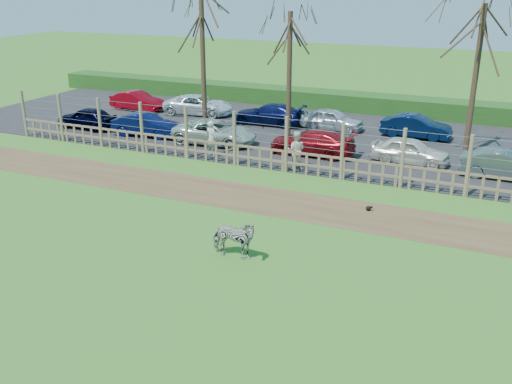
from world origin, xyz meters
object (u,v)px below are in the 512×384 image
at_px(car_1, 146,125).
at_px(car_5, 505,165).
at_px(tree_mid, 290,45).
at_px(zebra, 233,239).
at_px(car_8, 199,105).
at_px(car_2, 215,132).
at_px(car_4, 410,151).
at_px(car_10, 332,119).
at_px(car_9, 269,114).
at_px(car_11, 416,127).
at_px(crow, 369,208).
at_px(car_0, 87,118).
at_px(tree_right, 480,44).
at_px(car_3, 312,142).
at_px(car_7, 137,101).
at_px(visitor_b, 296,150).
at_px(tree_left, 202,28).
at_px(visitor_a, 211,138).

distance_m(car_1, car_5, 17.89).
bearing_deg(tree_mid, zebra, -75.77).
height_order(tree_mid, car_8, tree_mid).
relative_size(car_2, car_4, 1.23).
distance_m(tree_mid, car_10, 5.14).
relative_size(car_5, car_10, 1.03).
height_order(car_9, car_11, same).
height_order(crow, car_1, car_1).
relative_size(car_2, car_10, 1.23).
height_order(tree_mid, car_0, tree_mid).
height_order(car_4, car_11, same).
bearing_deg(car_2, car_11, -62.83).
relative_size(tree_right, car_11, 2.02).
distance_m(car_3, car_11, 6.59).
bearing_deg(car_5, crow, 143.74).
relative_size(car_4, car_11, 0.97).
height_order(car_1, car_4, same).
xyz_separation_m(tree_mid, car_0, (-11.04, -2.86, -4.23)).
height_order(car_10, car_11, same).
relative_size(car_7, car_10, 1.03).
height_order(tree_mid, car_7, tree_mid).
relative_size(visitor_b, car_2, 0.40).
xyz_separation_m(visitor_b, car_3, (-0.05, 2.47, -0.26)).
xyz_separation_m(car_3, car_8, (-9.24, 5.32, 0.00)).
bearing_deg(tree_left, tree_mid, 12.53).
relative_size(car_1, car_4, 1.03).
bearing_deg(car_9, tree_right, 80.08).
relative_size(car_2, car_9, 1.04).
xyz_separation_m(zebra, car_9, (-5.53, 16.05, 0.01)).
relative_size(visitor_a, car_11, 0.47).
height_order(car_0, car_7, same).
distance_m(car_8, car_9, 5.03).
height_order(zebra, car_11, zebra).
distance_m(car_0, car_2, 8.08).
bearing_deg(car_5, car_1, 91.65).
bearing_deg(car_11, car_2, 123.61).
bearing_deg(car_4, car_2, 95.22).
bearing_deg(car_9, car_2, -11.93).
xyz_separation_m(car_0, car_3, (13.26, 0.30, 0.00)).
xyz_separation_m(tree_left, tree_mid, (4.50, 1.00, -0.75)).
bearing_deg(visitor_a, car_5, -154.47).
relative_size(visitor_a, car_3, 0.42).
bearing_deg(car_9, car_10, 91.73).
xyz_separation_m(car_7, car_9, (9.22, -0.05, 0.00)).
bearing_deg(car_3, car_5, 89.36).
bearing_deg(visitor_b, crow, 124.87).
height_order(car_2, car_9, same).
height_order(visitor_b, car_0, visitor_b).
height_order(tree_left, tree_right, tree_left).
bearing_deg(car_2, car_10, -45.14).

